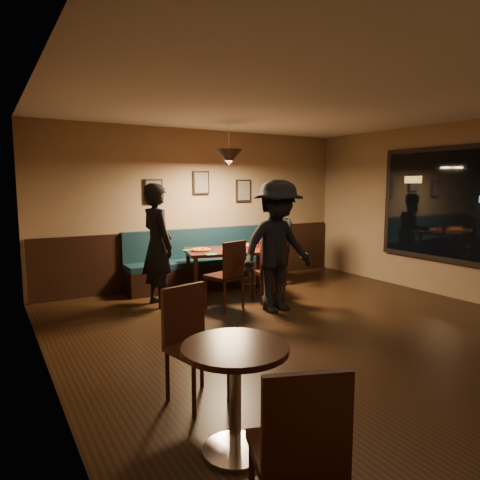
# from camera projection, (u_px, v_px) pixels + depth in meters

# --- Properties ---
(floor) EXTENTS (7.00, 7.00, 0.00)m
(floor) POSITION_uv_depth(u_px,v_px,m) (329.00, 338.00, 5.19)
(floor) COLOR black
(floor) RESTS_ON ground
(ceiling) EXTENTS (7.00, 7.00, 0.00)m
(ceiling) POSITION_uv_depth(u_px,v_px,m) (336.00, 95.00, 4.84)
(ceiling) COLOR silver
(ceiling) RESTS_ON ground
(wall_back) EXTENTS (6.00, 0.00, 6.00)m
(wall_back) POSITION_uv_depth(u_px,v_px,m) (201.00, 207.00, 8.00)
(wall_back) COLOR #8C704F
(wall_back) RESTS_ON ground
(wall_left) EXTENTS (0.00, 7.00, 7.00)m
(wall_left) POSITION_uv_depth(u_px,v_px,m) (51.00, 237.00, 3.49)
(wall_left) COLOR #8C704F
(wall_left) RESTS_ON ground
(wainscot) EXTENTS (5.88, 0.06, 1.00)m
(wainscot) POSITION_uv_depth(u_px,v_px,m) (202.00, 256.00, 8.09)
(wainscot) COLOR black
(wainscot) RESTS_ON ground
(booth_bench) EXTENTS (3.00, 0.60, 1.00)m
(booth_bench) POSITION_uv_depth(u_px,v_px,m) (208.00, 258.00, 7.86)
(booth_bench) COLOR #0F232D
(booth_bench) RESTS_ON ground
(window_frame) EXTENTS (0.06, 2.56, 1.86)m
(window_frame) POSITION_uv_depth(u_px,v_px,m) (451.00, 205.00, 6.93)
(window_frame) COLOR black
(window_frame) RESTS_ON wall_right
(window_glass) EXTENTS (0.00, 2.40, 2.40)m
(window_glass) POSITION_uv_depth(u_px,v_px,m) (449.00, 205.00, 6.91)
(window_glass) COLOR black
(window_glass) RESTS_ON wall_right
(picture_left) EXTENTS (0.32, 0.04, 0.42)m
(picture_left) POSITION_uv_depth(u_px,v_px,m) (154.00, 191.00, 7.48)
(picture_left) COLOR black
(picture_left) RESTS_ON wall_back
(picture_center) EXTENTS (0.32, 0.04, 0.42)m
(picture_center) POSITION_uv_depth(u_px,v_px,m) (201.00, 183.00, 7.92)
(picture_center) COLOR black
(picture_center) RESTS_ON wall_back
(picture_right) EXTENTS (0.32, 0.04, 0.42)m
(picture_right) POSITION_uv_depth(u_px,v_px,m) (243.00, 191.00, 8.39)
(picture_right) COLOR black
(picture_right) RESTS_ON wall_back
(pendant_lamp) EXTENTS (0.44, 0.44, 0.25)m
(pendant_lamp) POSITION_uv_depth(u_px,v_px,m) (229.00, 157.00, 6.99)
(pendant_lamp) COLOR black
(pendant_lamp) RESTS_ON ceiling
(dining_table) EXTENTS (1.60, 1.24, 0.76)m
(dining_table) POSITION_uv_depth(u_px,v_px,m) (229.00, 272.00, 7.23)
(dining_table) COLOR black
(dining_table) RESTS_ON floor
(chair_near_left) EXTENTS (0.56, 0.56, 1.02)m
(chair_near_left) POSITION_uv_depth(u_px,v_px,m) (224.00, 275.00, 6.38)
(chair_near_left) COLOR black
(chair_near_left) RESTS_ON floor
(chair_near_right) EXTENTS (0.51, 0.51, 0.99)m
(chair_near_right) POSITION_uv_depth(u_px,v_px,m) (268.00, 270.00, 6.81)
(chair_near_right) COLOR black
(chair_near_right) RESTS_ON floor
(diner_left) EXTENTS (0.51, 0.72, 1.84)m
(diner_left) POSITION_uv_depth(u_px,v_px,m) (158.00, 245.00, 6.51)
(diner_left) COLOR black
(diner_left) RESTS_ON floor
(diner_right) EXTENTS (0.68, 0.84, 1.62)m
(diner_right) POSITION_uv_depth(u_px,v_px,m) (276.00, 241.00, 7.84)
(diner_right) COLOR black
(diner_right) RESTS_ON floor
(diner_front) EXTENTS (1.28, 0.82, 1.89)m
(diner_front) POSITION_uv_depth(u_px,v_px,m) (277.00, 246.00, 6.21)
(diner_front) COLOR black
(diner_front) RESTS_ON floor
(pizza_a) EXTENTS (0.35, 0.35, 0.04)m
(pizza_a) POSITION_uv_depth(u_px,v_px,m) (201.00, 250.00, 7.03)
(pizza_a) COLOR orange
(pizza_a) RESTS_ON dining_table
(pizza_b) EXTENTS (0.39, 0.39, 0.04)m
(pizza_b) POSITION_uv_depth(u_px,v_px,m) (233.00, 250.00, 7.02)
(pizza_b) COLOR #C08924
(pizza_b) RESTS_ON dining_table
(pizza_c) EXTENTS (0.41, 0.41, 0.04)m
(pizza_c) POSITION_uv_depth(u_px,v_px,m) (247.00, 245.00, 7.50)
(pizza_c) COLOR orange
(pizza_c) RESTS_ON dining_table
(soda_glass) EXTENTS (0.07, 0.07, 0.14)m
(soda_glass) POSITION_uv_depth(u_px,v_px,m) (269.00, 245.00, 7.23)
(soda_glass) COLOR black
(soda_glass) RESTS_ON dining_table
(tabasco_bottle) EXTENTS (0.04, 0.04, 0.13)m
(tabasco_bottle) POSITION_uv_depth(u_px,v_px,m) (258.00, 244.00, 7.36)
(tabasco_bottle) COLOR #9B0506
(tabasco_bottle) RESTS_ON dining_table
(napkin_a) EXTENTS (0.15, 0.15, 0.01)m
(napkin_a) POSITION_uv_depth(u_px,v_px,m) (187.00, 250.00, 7.09)
(napkin_a) COLOR #1B662D
(napkin_a) RESTS_ON dining_table
(napkin_b) EXTENTS (0.19, 0.19, 0.01)m
(napkin_b) POSITION_uv_depth(u_px,v_px,m) (211.00, 254.00, 6.67)
(napkin_b) COLOR #228029
(napkin_b) RESTS_ON dining_table
(cutlery_set) EXTENTS (0.19, 0.06, 0.00)m
(cutlery_set) POSITION_uv_depth(u_px,v_px,m) (240.00, 253.00, 6.83)
(cutlery_set) COLOR #B5B5BA
(cutlery_set) RESTS_ON dining_table
(cafe_table) EXTENTS (0.73, 0.73, 0.76)m
(cafe_table) POSITION_uv_depth(u_px,v_px,m) (235.00, 400.00, 2.93)
(cafe_table) COLOR #33180E
(cafe_table) RESTS_ON floor
(cafe_chair_far) EXTENTS (0.51, 0.51, 0.97)m
(cafe_chair_far) POSITION_uv_depth(u_px,v_px,m) (198.00, 346.00, 3.63)
(cafe_chair_far) COLOR black
(cafe_chair_far) RESTS_ON floor
(cafe_chair_near) EXTENTS (0.56, 0.56, 0.98)m
(cafe_chair_near) POSITION_uv_depth(u_px,v_px,m) (294.00, 448.00, 2.22)
(cafe_chair_near) COLOR black
(cafe_chair_near) RESTS_ON floor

